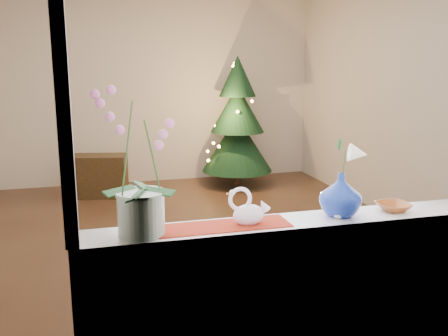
{
  "coord_description": "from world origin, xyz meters",
  "views": [
    {
      "loc": [
        -0.98,
        -4.65,
        1.73
      ],
      "look_at": [
        -0.1,
        -1.4,
        1.0
      ],
      "focal_mm": 40.0,
      "sensor_mm": 36.0,
      "label": 1
    }
  ],
  "objects_px": {
    "swan": "(249,207)",
    "side_table": "(98,176)",
    "orchid_pot": "(139,162)",
    "blue_vase": "(341,191)",
    "paperweight": "(338,212)",
    "xmas_tree": "(237,122)",
    "amber_dish": "(393,207)"
  },
  "relations": [
    {
      "from": "blue_vase",
      "to": "side_table",
      "type": "relative_size",
      "value": 0.37
    },
    {
      "from": "blue_vase",
      "to": "side_table",
      "type": "height_order",
      "value": "blue_vase"
    },
    {
      "from": "orchid_pot",
      "to": "paperweight",
      "type": "bearing_deg",
      "value": -1.15
    },
    {
      "from": "side_table",
      "to": "swan",
      "type": "bearing_deg",
      "value": -68.7
    },
    {
      "from": "blue_vase",
      "to": "paperweight",
      "type": "relative_size",
      "value": 3.62
    },
    {
      "from": "swan",
      "to": "xmas_tree",
      "type": "relative_size",
      "value": 0.12
    },
    {
      "from": "side_table",
      "to": "orchid_pot",
      "type": "bearing_deg",
      "value": -75.93
    },
    {
      "from": "paperweight",
      "to": "xmas_tree",
      "type": "distance_m",
      "value": 4.42
    },
    {
      "from": "swan",
      "to": "side_table",
      "type": "xyz_separation_m",
      "value": [
        -0.67,
        4.19,
        -0.74
      ]
    },
    {
      "from": "orchid_pot",
      "to": "xmas_tree",
      "type": "xyz_separation_m",
      "value": [
        1.78,
        4.33,
        -0.37
      ]
    },
    {
      "from": "side_table",
      "to": "amber_dish",
      "type": "bearing_deg",
      "value": -57.91
    },
    {
      "from": "orchid_pot",
      "to": "blue_vase",
      "type": "xyz_separation_m",
      "value": [
        1.05,
        0.02,
        -0.22
      ]
    },
    {
      "from": "swan",
      "to": "paperweight",
      "type": "height_order",
      "value": "swan"
    },
    {
      "from": "amber_dish",
      "to": "xmas_tree",
      "type": "relative_size",
      "value": 0.08
    },
    {
      "from": "xmas_tree",
      "to": "swan",
      "type": "bearing_deg",
      "value": -106.04
    },
    {
      "from": "swan",
      "to": "side_table",
      "type": "height_order",
      "value": "swan"
    },
    {
      "from": "paperweight",
      "to": "side_table",
      "type": "bearing_deg",
      "value": 105.23
    },
    {
      "from": "paperweight",
      "to": "amber_dish",
      "type": "xyz_separation_m",
      "value": [
        0.36,
        0.04,
        -0.02
      ]
    },
    {
      "from": "orchid_pot",
      "to": "paperweight",
      "type": "relative_size",
      "value": 9.53
    },
    {
      "from": "paperweight",
      "to": "amber_dish",
      "type": "bearing_deg",
      "value": 7.0
    },
    {
      "from": "orchid_pot",
      "to": "side_table",
      "type": "xyz_separation_m",
      "value": [
        -0.13,
        4.2,
        -1.0
      ]
    },
    {
      "from": "swan",
      "to": "xmas_tree",
      "type": "bearing_deg",
      "value": 50.48
    },
    {
      "from": "swan",
      "to": "amber_dish",
      "type": "relative_size",
      "value": 1.44
    },
    {
      "from": "swan",
      "to": "orchid_pot",
      "type": "bearing_deg",
      "value": 157.43
    },
    {
      "from": "amber_dish",
      "to": "side_table",
      "type": "bearing_deg",
      "value": 109.83
    },
    {
      "from": "orchid_pot",
      "to": "xmas_tree",
      "type": "relative_size",
      "value": 0.39
    },
    {
      "from": "blue_vase",
      "to": "side_table",
      "type": "xyz_separation_m",
      "value": [
        -1.18,
        4.18,
        -0.78
      ]
    },
    {
      "from": "paperweight",
      "to": "swan",
      "type": "bearing_deg",
      "value": 176.57
    },
    {
      "from": "xmas_tree",
      "to": "side_table",
      "type": "bearing_deg",
      "value": -176.02
    },
    {
      "from": "xmas_tree",
      "to": "side_table",
      "type": "height_order",
      "value": "xmas_tree"
    },
    {
      "from": "orchid_pot",
      "to": "amber_dish",
      "type": "relative_size",
      "value": 4.61
    },
    {
      "from": "blue_vase",
      "to": "orchid_pot",
      "type": "bearing_deg",
      "value": -178.82
    }
  ]
}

